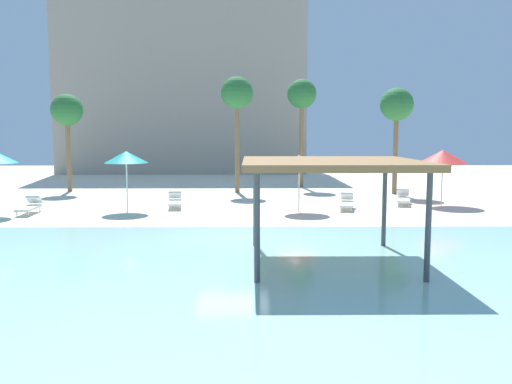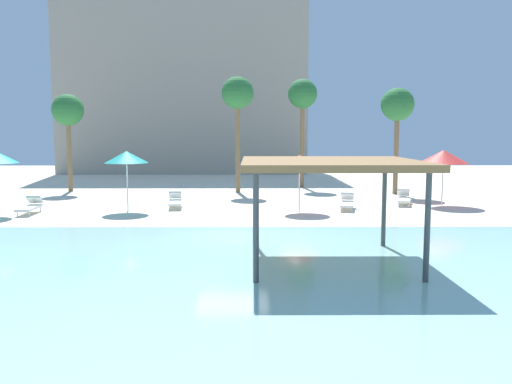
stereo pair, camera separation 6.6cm
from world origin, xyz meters
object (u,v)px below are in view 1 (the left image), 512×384
Objects in this scene: lounge_chair_3 at (347,202)px; lounge_chair_4 at (175,201)px; beach_umbrella_red_5 at (443,157)px; palm_tree_1 at (237,96)px; beach_umbrella_teal_2 at (126,157)px; palm_tree_2 at (67,112)px; palm_tree_3 at (302,97)px; lounge_chair_2 at (30,206)px; beach_umbrella_red_4 at (299,161)px; shade_pavilion at (331,166)px; palm_tree_0 at (397,107)px; lounge_chair_1 at (403,198)px.

lounge_chair_3 is 1.01× the size of lounge_chair_4.
beach_umbrella_red_5 is 12.20m from palm_tree_1.
palm_tree_2 reaches higher than beach_umbrella_teal_2.
lounge_chair_4 is 0.28× the size of palm_tree_3.
palm_tree_2 reaches higher than lounge_chair_2.
palm_tree_1 is at bearing 129.09° from lounge_chair_2.
lounge_chair_4 is at bearing 166.84° from beach_umbrella_red_4.
shade_pavilion reaches higher than beach_umbrella_teal_2.
palm_tree_0 is at bearing -37.53° from palm_tree_3.
beach_umbrella_teal_2 reaches higher than lounge_chair_4.
beach_umbrella_teal_2 is at bearing 178.26° from beach_umbrella_red_4.
palm_tree_0 is 1.04× the size of palm_tree_2.
shade_pavilion is at bearing 21.20° from lounge_chair_4.
lounge_chair_2 is at bearing -81.60° from palm_tree_2.
beach_umbrella_teal_2 is at bearing -154.55° from palm_tree_0.
lounge_chair_4 is 0.28× the size of palm_tree_1.
lounge_chair_4 is at bearing -113.50° from palm_tree_1.
palm_tree_0 reaches higher than lounge_chair_2.
palm_tree_0 reaches higher than lounge_chair_4.
palm_tree_2 is (-13.26, 8.50, 2.51)m from beach_umbrella_red_4.
palm_tree_3 is at bearing 136.65° from lounge_chair_4.
palm_tree_2 is (-18.67, 6.15, 4.48)m from lounge_chair_1.
beach_umbrella_teal_2 is (-7.76, 9.60, -0.19)m from shade_pavilion.
shade_pavilion reaches higher than lounge_chair_1.
lounge_chair_3 is 17.95m from palm_tree_2.
palm_tree_3 reaches higher than beach_umbrella_red_5.
palm_tree_1 is at bearing -3.64° from palm_tree_2.
palm_tree_2 is at bearing 147.32° from beach_umbrella_red_4.
beach_umbrella_red_4 is at bearing -32.68° from palm_tree_2.
palm_tree_0 is (12.05, 5.56, 4.71)m from lounge_chair_4.
shade_pavilion is 2.43× the size of lounge_chair_2.
lounge_chair_1 and lounge_chair_2 have the same top height.
lounge_chair_3 and lounge_chair_4 have the same top height.
beach_umbrella_red_4 reaches higher than lounge_chair_4.
beach_umbrella_red_5 is 2.76m from lounge_chair_1.
lounge_chair_1 is at bearing 95.44° from lounge_chair_2.
beach_umbrella_red_4 is 15.95m from palm_tree_2.
palm_tree_0 reaches higher than lounge_chair_3.
beach_umbrella_teal_2 is at bearing -67.64° from lounge_chair_4.
beach_umbrella_teal_2 is at bearing -75.27° from lounge_chair_3.
lounge_chair_4 is at bearing -82.44° from lounge_chair_3.
beach_umbrella_red_5 is (7.22, 2.05, 0.09)m from beach_umbrella_red_4.
beach_umbrella_teal_2 is at bearing -122.28° from palm_tree_1.
lounge_chair_1 is 0.32× the size of palm_tree_0.
beach_umbrella_red_5 is 5.48m from lounge_chair_3.
lounge_chair_1 and lounge_chair_3 have the same top height.
palm_tree_0 reaches higher than beach_umbrella_red_5.
lounge_chair_2 is (-17.35, -2.78, 0.00)m from lounge_chair_1.
palm_tree_0 reaches higher than beach_umbrella_red_4.
beach_umbrella_red_5 is at bearing -78.59° from palm_tree_0.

